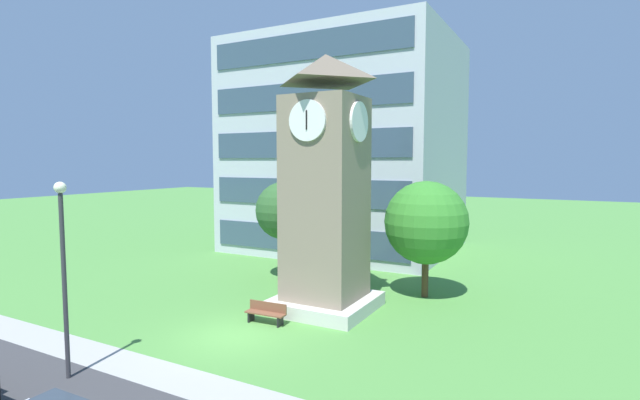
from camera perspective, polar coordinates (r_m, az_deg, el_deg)
ground_plane at (r=19.46m, az=-10.63°, el=-16.01°), size 160.00×160.00×0.00m
kerb_strip at (r=16.98m, az=-18.94°, el=-19.37°), size 120.00×1.60×0.01m
office_building at (r=37.15m, az=3.23°, el=6.46°), size 16.03×13.03×16.00m
clock_tower at (r=21.34m, az=0.67°, el=0.36°), size 4.29×4.29×11.62m
park_bench at (r=20.55m, az=-6.57°, el=-13.46°), size 1.82×0.59×0.88m
street_lamp at (r=16.70m, az=-28.79°, el=-6.29°), size 0.36×0.36×6.24m
tree_streetside at (r=27.29m, az=-4.34°, el=-1.33°), size 3.38×3.38×5.71m
tree_by_building at (r=24.09m, az=12.79°, el=-2.71°), size 4.18×4.18×5.90m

